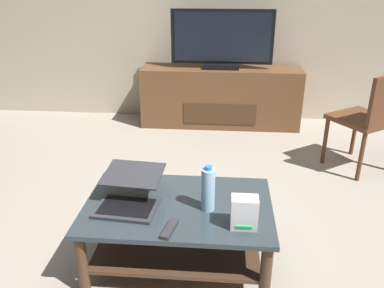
% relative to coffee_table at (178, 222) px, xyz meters
% --- Properties ---
extents(ground_plane, '(7.68, 7.68, 0.00)m').
position_rel_coffee_table_xyz_m(ground_plane, '(0.06, 0.17, -0.28)').
color(ground_plane, '#9E9384').
extents(coffee_table, '(1.05, 0.68, 0.40)m').
position_rel_coffee_table_xyz_m(coffee_table, '(0.00, 0.00, 0.00)').
color(coffee_table, '#2D383D').
rests_on(coffee_table, ground).
extents(media_cabinet, '(1.71, 0.43, 0.64)m').
position_rel_coffee_table_xyz_m(media_cabinet, '(0.20, 2.34, 0.04)').
color(media_cabinet, brown).
rests_on(media_cabinet, ground).
extents(television, '(1.06, 0.20, 0.60)m').
position_rel_coffee_table_xyz_m(television, '(0.20, 2.32, 0.65)').
color(television, black).
rests_on(television, media_cabinet).
extents(dining_chair, '(0.61, 0.61, 0.87)m').
position_rel_coffee_table_xyz_m(dining_chair, '(1.45, 1.31, 0.22)').
color(dining_chair, '#59331E').
rests_on(dining_chair, ground).
extents(laptop, '(0.36, 0.42, 0.16)m').
position_rel_coffee_table_xyz_m(laptop, '(-0.27, -0.02, 0.19)').
color(laptop, '#333338').
rests_on(laptop, coffee_table).
extents(router_box, '(0.13, 0.09, 0.17)m').
position_rel_coffee_table_xyz_m(router_box, '(0.36, -0.18, 0.21)').
color(router_box, silver).
rests_on(router_box, coffee_table).
extents(water_bottle_near, '(0.07, 0.07, 0.26)m').
position_rel_coffee_table_xyz_m(water_bottle_near, '(0.17, -0.03, 0.25)').
color(water_bottle_near, '#99C6E5').
rests_on(water_bottle_near, coffee_table).
extents(cell_phone, '(0.09, 0.15, 0.01)m').
position_rel_coffee_table_xyz_m(cell_phone, '(-0.24, 0.22, 0.13)').
color(cell_phone, black).
rests_on(cell_phone, coffee_table).
extents(tv_remote, '(0.08, 0.17, 0.02)m').
position_rel_coffee_table_xyz_m(tv_remote, '(-0.01, -0.25, 0.13)').
color(tv_remote, '#2D2D30').
rests_on(tv_remote, coffee_table).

